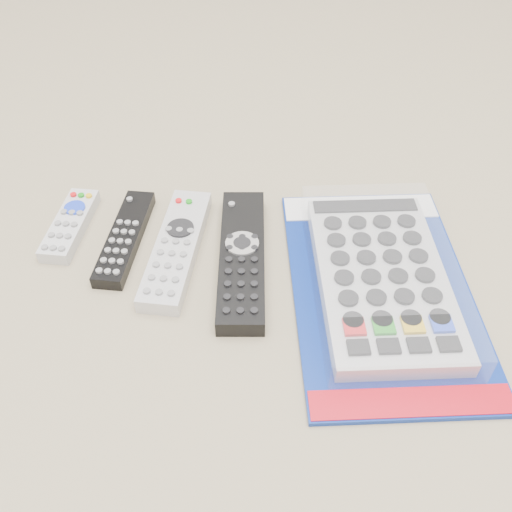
# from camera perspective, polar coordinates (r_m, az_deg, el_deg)

# --- Properties ---
(remote_small_grey) EXTENTS (0.05, 0.14, 0.02)m
(remote_small_grey) POSITION_cam_1_polar(r_m,az_deg,el_deg) (0.82, -18.11, 3.01)
(remote_small_grey) COLOR #B7B7B9
(remote_small_grey) RESTS_ON ground
(remote_slim_black) EXTENTS (0.05, 0.18, 0.02)m
(remote_slim_black) POSITION_cam_1_polar(r_m,az_deg,el_deg) (0.78, -12.98, 1.81)
(remote_slim_black) COLOR black
(remote_slim_black) RESTS_ON ground
(remote_silver_dvd) EXTENTS (0.07, 0.22, 0.02)m
(remote_silver_dvd) POSITION_cam_1_polar(r_m,az_deg,el_deg) (0.75, -7.95, 0.81)
(remote_silver_dvd) COLOR silver
(remote_silver_dvd) RESTS_ON ground
(remote_large_black) EXTENTS (0.07, 0.24, 0.03)m
(remote_large_black) POSITION_cam_1_polar(r_m,az_deg,el_deg) (0.73, -1.40, -0.14)
(remote_large_black) COLOR black
(remote_large_black) RESTS_ON ground
(jumbo_remote_packaged) EXTENTS (0.25, 0.38, 0.05)m
(jumbo_remote_packaged) POSITION_cam_1_polar(r_m,az_deg,el_deg) (0.71, 12.50, -1.99)
(jumbo_remote_packaged) COLOR navy
(jumbo_remote_packaged) RESTS_ON ground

